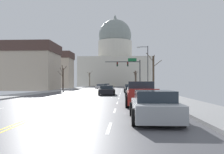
# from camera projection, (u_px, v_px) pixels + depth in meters

# --- Properties ---
(ground) EXTENTS (20.00, 180.00, 0.20)m
(ground) POSITION_uv_depth(u_px,v_px,m) (98.00, 93.00, 37.87)
(ground) COLOR #4F4F54
(signal_gantry) EXTENTS (7.91, 0.41, 6.91)m
(signal_gantry) POSITION_uv_depth(u_px,v_px,m) (130.00, 67.00, 54.10)
(signal_gantry) COLOR #28282D
(signal_gantry) RESTS_ON ground
(street_lamp_right) EXTENTS (1.98, 0.24, 7.86)m
(street_lamp_right) POSITION_uv_depth(u_px,v_px,m) (146.00, 64.00, 42.33)
(street_lamp_right) COLOR #333338
(street_lamp_right) RESTS_ON ground
(capitol_building) EXTENTS (30.70, 20.30, 32.60)m
(capitol_building) POSITION_uv_depth(u_px,v_px,m) (115.00, 60.00, 109.18)
(capitol_building) COLOR beige
(capitol_building) RESTS_ON ground
(sedan_near_00) EXTENTS (2.17, 4.49, 1.24)m
(sedan_near_00) POSITION_uv_depth(u_px,v_px,m) (129.00, 87.00, 49.81)
(sedan_near_00) COLOR black
(sedan_near_00) RESTS_ON ground
(sedan_near_01) EXTENTS (1.95, 4.31, 1.29)m
(sedan_near_01) POSITION_uv_depth(u_px,v_px,m) (131.00, 88.00, 44.09)
(sedan_near_01) COLOR silver
(sedan_near_01) RESTS_ON ground
(sedan_near_02) EXTENTS (2.18, 4.46, 1.23)m
(sedan_near_02) POSITION_uv_depth(u_px,v_px,m) (131.00, 89.00, 37.13)
(sedan_near_02) COLOR black
(sedan_near_02) RESTS_ON ground
(sedan_near_03) EXTENTS (2.03, 4.69, 1.21)m
(sedan_near_03) POSITION_uv_depth(u_px,v_px,m) (107.00, 90.00, 30.99)
(sedan_near_03) COLOR black
(sedan_near_03) RESTS_ON ground
(sedan_near_04) EXTENTS (2.03, 4.67, 1.16)m
(sedan_near_04) POSITION_uv_depth(u_px,v_px,m) (135.00, 93.00, 24.03)
(sedan_near_04) COLOR #6B6056
(sedan_near_04) RESTS_ON ground
(pickup_truck_near_05) EXTENTS (2.25, 5.71, 1.66)m
(pickup_truck_near_05) POSITION_uv_depth(u_px,v_px,m) (141.00, 95.00, 16.96)
(pickup_truck_near_05) COLOR maroon
(pickup_truck_near_05) RESTS_ON ground
(sedan_near_06) EXTENTS (1.96, 4.41, 1.25)m
(sedan_near_06) POSITION_uv_depth(u_px,v_px,m) (154.00, 106.00, 10.08)
(sedan_near_06) COLOR #9EA3A8
(sedan_near_06) RESTS_ON ground
(sedan_oncoming_00) EXTENTS (2.15, 4.52, 1.16)m
(sedan_oncoming_00) POSITION_uv_depth(u_px,v_px,m) (100.00, 87.00, 61.75)
(sedan_oncoming_00) COLOR silver
(sedan_oncoming_00) RESTS_ON ground
(sedan_oncoming_01) EXTENTS (2.08, 4.58, 1.17)m
(sedan_oncoming_01) POSITION_uv_depth(u_px,v_px,m) (105.00, 86.00, 73.02)
(sedan_oncoming_01) COLOR #6B6056
(sedan_oncoming_01) RESTS_ON ground
(sedan_oncoming_02) EXTENTS (2.08, 4.35, 1.19)m
(sedan_oncoming_02) POSITION_uv_depth(u_px,v_px,m) (107.00, 85.00, 86.42)
(sedan_oncoming_02) COLOR silver
(sedan_oncoming_02) RESTS_ON ground
(flank_building_00) EXTENTS (10.91, 9.57, 9.65)m
(flank_building_00) POSITION_uv_depth(u_px,v_px,m) (30.00, 67.00, 50.05)
(flank_building_00) COLOR #B2A38E
(flank_building_00) RESTS_ON ground
(flank_building_01) EXTENTS (11.41, 7.42, 10.52)m
(flank_building_01) POSITION_uv_depth(u_px,v_px,m) (53.00, 70.00, 71.24)
(flank_building_01) COLOR #B2A38E
(flank_building_01) RESTS_ON ground
(bare_tree_00) EXTENTS (1.04, 1.25, 5.68)m
(bare_tree_00) POSITION_uv_depth(u_px,v_px,m) (136.00, 78.00, 89.06)
(bare_tree_00) COLOR #4C3D2D
(bare_tree_00) RESTS_ON ground
(bare_tree_01) EXTENTS (1.93, 2.53, 5.05)m
(bare_tree_01) POSITION_uv_depth(u_px,v_px,m) (63.00, 77.00, 48.34)
(bare_tree_01) COLOR #423328
(bare_tree_01) RESTS_ON ground
(bare_tree_02) EXTENTS (2.72, 1.84, 6.57)m
(bare_tree_02) POSITION_uv_depth(u_px,v_px,m) (153.00, 72.00, 40.75)
(bare_tree_02) COLOR #4C3D2D
(bare_tree_02) RESTS_ON ground
(bare_tree_03) EXTENTS (2.16, 1.11, 5.89)m
(bare_tree_03) POSITION_uv_depth(u_px,v_px,m) (90.00, 79.00, 91.58)
(bare_tree_03) COLOR brown
(bare_tree_03) RESTS_ON ground
(bare_tree_04) EXTENTS (1.77, 1.61, 5.53)m
(bare_tree_04) POSITION_uv_depth(u_px,v_px,m) (135.00, 78.00, 82.64)
(bare_tree_04) COLOR #423328
(bare_tree_04) RESTS_ON ground
(pedestrian_00) EXTENTS (0.35, 0.34, 1.62)m
(pedestrian_00) POSITION_uv_depth(u_px,v_px,m) (150.00, 85.00, 46.78)
(pedestrian_00) COLOR #4C4238
(pedestrian_00) RESTS_ON ground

